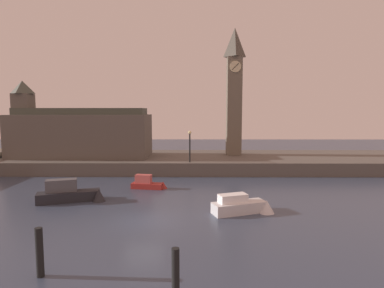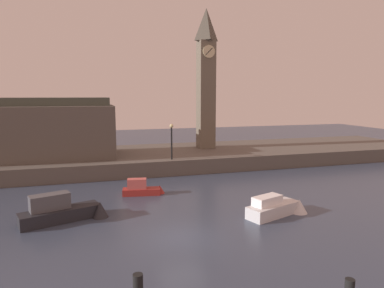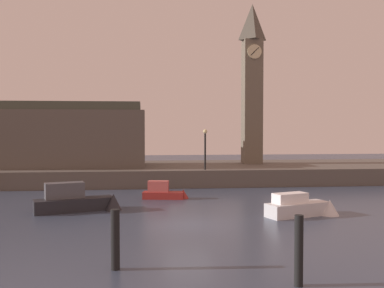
{
  "view_description": "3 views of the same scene",
  "coord_description": "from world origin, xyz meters",
  "px_view_note": "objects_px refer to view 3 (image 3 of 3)",
  "views": [
    {
      "loc": [
        3.35,
        -20.48,
        7.2
      ],
      "look_at": [
        3.11,
        15.46,
        3.46
      ],
      "focal_mm": 30.19,
      "sensor_mm": 36.0,
      "label": 1
    },
    {
      "loc": [
        -4.53,
        -17.24,
        7.76
      ],
      "look_at": [
        4.84,
        14.58,
        2.99
      ],
      "focal_mm": 31.98,
      "sensor_mm": 36.0,
      "label": 2
    },
    {
      "loc": [
        -2.22,
        -23.36,
        5.14
      ],
      "look_at": [
        1.87,
        16.32,
        3.67
      ],
      "focal_mm": 41.94,
      "sensor_mm": 36.0,
      "label": 3
    }
  ],
  "objects_px": {
    "parliament_hall": "(51,135)",
    "boat_dinghy_red": "(166,193)",
    "mooring_post_right": "(299,251)",
    "boat_barge_dark": "(79,201)",
    "clock_tower": "(252,81)",
    "streetlamp": "(205,144)",
    "boat_ferry_white": "(303,207)",
    "mooring_post_left": "(115,240)"
  },
  "relations": [
    {
      "from": "parliament_hall",
      "to": "boat_dinghy_red",
      "type": "relative_size",
      "value": 4.75
    },
    {
      "from": "mooring_post_right",
      "to": "boat_barge_dark",
      "type": "height_order",
      "value": "mooring_post_right"
    },
    {
      "from": "clock_tower",
      "to": "streetlamp",
      "type": "relative_size",
      "value": 4.6
    },
    {
      "from": "mooring_post_right",
      "to": "boat_ferry_white",
      "type": "height_order",
      "value": "mooring_post_right"
    },
    {
      "from": "clock_tower",
      "to": "mooring_post_left",
      "type": "bearing_deg",
      "value": -112.69
    },
    {
      "from": "parliament_hall",
      "to": "boat_ferry_white",
      "type": "height_order",
      "value": "parliament_hall"
    },
    {
      "from": "clock_tower",
      "to": "boat_ferry_white",
      "type": "xyz_separation_m",
      "value": [
        -1.58,
        -19.31,
        -9.28
      ]
    },
    {
      "from": "mooring_post_right",
      "to": "boat_ferry_white",
      "type": "xyz_separation_m",
      "value": [
        4.17,
        11.14,
        -0.65
      ]
    },
    {
      "from": "boat_dinghy_red",
      "to": "parliament_hall",
      "type": "bearing_deg",
      "value": 133.94
    },
    {
      "from": "streetlamp",
      "to": "mooring_post_right",
      "type": "height_order",
      "value": "streetlamp"
    },
    {
      "from": "mooring_post_left",
      "to": "mooring_post_right",
      "type": "height_order",
      "value": "mooring_post_right"
    },
    {
      "from": "streetlamp",
      "to": "parliament_hall",
      "type": "bearing_deg",
      "value": 162.06
    },
    {
      "from": "mooring_post_right",
      "to": "boat_dinghy_red",
      "type": "xyz_separation_m",
      "value": [
        -3.47,
        18.26,
        -0.72
      ]
    },
    {
      "from": "clock_tower",
      "to": "parliament_hall",
      "type": "relative_size",
      "value": 0.97
    },
    {
      "from": "mooring_post_left",
      "to": "boat_barge_dark",
      "type": "bearing_deg",
      "value": 104.21
    },
    {
      "from": "mooring_post_left",
      "to": "streetlamp",
      "type": "bearing_deg",
      "value": 74.29
    },
    {
      "from": "clock_tower",
      "to": "mooring_post_right",
      "type": "distance_m",
      "value": 32.17
    },
    {
      "from": "clock_tower",
      "to": "boat_dinghy_red",
      "type": "height_order",
      "value": "clock_tower"
    },
    {
      "from": "clock_tower",
      "to": "mooring_post_right",
      "type": "bearing_deg",
      "value": -100.69
    },
    {
      "from": "clock_tower",
      "to": "boat_ferry_white",
      "type": "relative_size",
      "value": 3.42
    },
    {
      "from": "parliament_hall",
      "to": "mooring_post_right",
      "type": "distance_m",
      "value": 32.1
    },
    {
      "from": "streetlamp",
      "to": "boat_ferry_white",
      "type": "distance_m",
      "value": 14.17
    },
    {
      "from": "clock_tower",
      "to": "boat_dinghy_red",
      "type": "bearing_deg",
      "value": -127.11
    },
    {
      "from": "parliament_hall",
      "to": "mooring_post_left",
      "type": "height_order",
      "value": "parliament_hall"
    },
    {
      "from": "parliament_hall",
      "to": "streetlamp",
      "type": "relative_size",
      "value": 4.75
    },
    {
      "from": "boat_dinghy_red",
      "to": "streetlamp",
      "type": "bearing_deg",
      "value": 59.06
    },
    {
      "from": "mooring_post_right",
      "to": "boat_barge_dark",
      "type": "relative_size",
      "value": 0.42
    },
    {
      "from": "parliament_hall",
      "to": "boat_barge_dark",
      "type": "distance_m",
      "value": 16.06
    },
    {
      "from": "mooring_post_left",
      "to": "boat_barge_dark",
      "type": "distance_m",
      "value": 12.05
    },
    {
      "from": "boat_barge_dark",
      "to": "clock_tower",
      "type": "bearing_deg",
      "value": 48.21
    },
    {
      "from": "streetlamp",
      "to": "boat_barge_dark",
      "type": "height_order",
      "value": "streetlamp"
    },
    {
      "from": "mooring_post_right",
      "to": "mooring_post_left",
      "type": "bearing_deg",
      "value": 159.05
    },
    {
      "from": "parliament_hall",
      "to": "boat_ferry_white",
      "type": "relative_size",
      "value": 3.53
    },
    {
      "from": "streetlamp",
      "to": "mooring_post_left",
      "type": "relative_size",
      "value": 1.59
    },
    {
      "from": "boat_ferry_white",
      "to": "streetlamp",
      "type": "bearing_deg",
      "value": 106.79
    },
    {
      "from": "boat_ferry_white",
      "to": "boat_dinghy_red",
      "type": "relative_size",
      "value": 1.35
    },
    {
      "from": "clock_tower",
      "to": "boat_barge_dark",
      "type": "bearing_deg",
      "value": -131.79
    },
    {
      "from": "boat_dinghy_red",
      "to": "clock_tower",
      "type": "bearing_deg",
      "value": 52.89
    },
    {
      "from": "parliament_hall",
      "to": "mooring_post_right",
      "type": "relative_size",
      "value": 7.14
    },
    {
      "from": "mooring_post_left",
      "to": "boat_dinghy_red",
      "type": "distance_m",
      "value": 16.17
    },
    {
      "from": "parliament_hall",
      "to": "streetlamp",
      "type": "distance_m",
      "value": 14.58
    },
    {
      "from": "boat_barge_dark",
      "to": "parliament_hall",
      "type": "bearing_deg",
      "value": 107.53
    }
  ]
}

